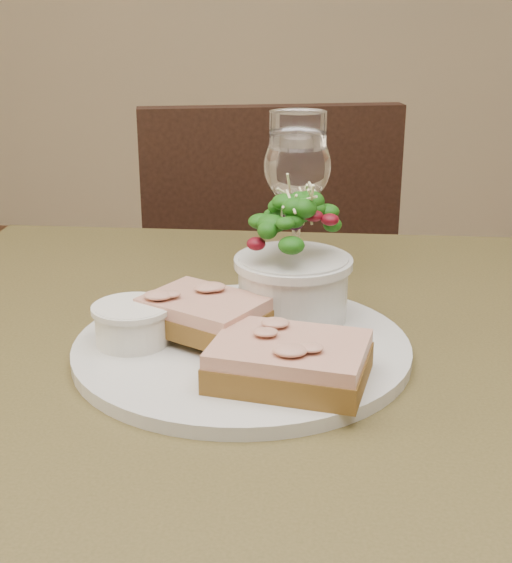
# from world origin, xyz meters

# --- Properties ---
(cafe_table) EXTENTS (0.80, 0.80, 0.75)m
(cafe_table) POSITION_xyz_m (0.00, 0.00, 0.65)
(cafe_table) COLOR #403A1B
(cafe_table) RESTS_ON ground
(chair_far) EXTENTS (0.50, 0.50, 0.90)m
(chair_far) POSITION_xyz_m (-0.07, 0.75, 0.29)
(chair_far) COLOR black
(chair_far) RESTS_ON ground
(dinner_plate) EXTENTS (0.30, 0.30, 0.01)m
(dinner_plate) POSITION_xyz_m (-0.02, -0.01, 0.76)
(dinner_plate) COLOR silver
(dinner_plate) RESTS_ON cafe_table
(sandwich_front) EXTENTS (0.14, 0.11, 0.03)m
(sandwich_front) POSITION_xyz_m (0.03, -0.08, 0.78)
(sandwich_front) COLOR #523315
(sandwich_front) RESTS_ON dinner_plate
(sandwich_back) EXTENTS (0.13, 0.12, 0.03)m
(sandwich_back) POSITION_xyz_m (-0.06, 0.00, 0.78)
(sandwich_back) COLOR #523315
(sandwich_back) RESTS_ON dinner_plate
(ramekin) EXTENTS (0.07, 0.07, 0.04)m
(ramekin) POSITION_xyz_m (-0.12, -0.02, 0.78)
(ramekin) COLOR silver
(ramekin) RESTS_ON dinner_plate
(salad_bowl) EXTENTS (0.11, 0.11, 0.13)m
(salad_bowl) POSITION_xyz_m (0.02, 0.06, 0.82)
(salad_bowl) COLOR silver
(salad_bowl) RESTS_ON dinner_plate
(garnish) EXTENTS (0.05, 0.04, 0.02)m
(garnish) POSITION_xyz_m (-0.07, 0.09, 0.77)
(garnish) COLOR #11390A
(garnish) RESTS_ON dinner_plate
(wine_glass) EXTENTS (0.08, 0.08, 0.18)m
(wine_glass) POSITION_xyz_m (0.02, 0.22, 0.87)
(wine_glass) COLOR white
(wine_glass) RESTS_ON cafe_table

